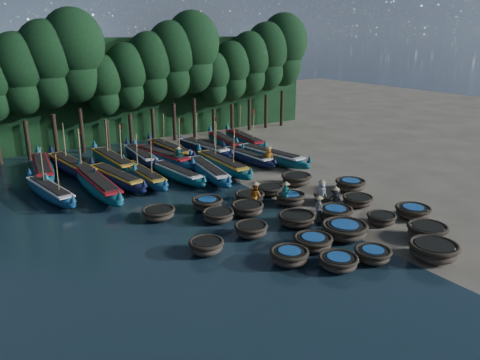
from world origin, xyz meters
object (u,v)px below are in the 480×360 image
coracle_1 (338,262)px  long_boat_9 (42,169)px  coracle_16 (248,209)px  coracle_14 (358,200)px  long_boat_15 (204,148)px  long_boat_0 (50,191)px  long_boat_10 (72,166)px  fisherman_4 (318,208)px  coracle_9 (413,211)px  fisherman_5 (179,158)px  coracle_17 (290,198)px  coracle_24 (296,179)px  coracle_3 (434,250)px  coracle_12 (297,219)px  coracle_18 (327,198)px  long_boat_8 (270,156)px  coracle_22 (250,197)px  coracle_10 (206,246)px  long_boat_3 (143,175)px  long_boat_14 (170,150)px  coracle_6 (313,242)px  coracle_4 (427,231)px  coracle_19 (350,185)px  fisherman_2 (255,195)px  long_boat_7 (247,157)px  long_boat_12 (140,156)px  coracle_5 (289,256)px  long_boat_4 (177,173)px  coracle_2 (373,254)px  coracle_7 (344,230)px  fisherman_1 (286,194)px  long_boat_2 (116,178)px  coracle_13 (335,213)px  long_boat_5 (208,171)px  coracle_21 (207,203)px  long_boat_16 (225,142)px  fisherman_6 (268,157)px  coracle_23 (270,190)px  long_boat_11 (113,161)px  coracle_11 (251,230)px  long_boat_6 (222,164)px

coracle_1 → long_boat_9: (-8.20, 23.03, 0.24)m
coracle_16 → coracle_1: bearing=-92.0°
coracle_14 → long_boat_15: bearing=95.6°
coracle_1 → long_boat_0: (-8.91, 17.43, 0.16)m
long_boat_10 → fisherman_4: 19.99m
coracle_9 → long_boat_9: size_ratio=0.29×
long_boat_10 → fisherman_5: 8.22m
coracle_17 → coracle_24: (2.93, 2.84, 0.02)m
coracle_3 → coracle_12: coracle_3 is taller
coracle_18 → long_boat_8: 10.08m
coracle_22 → coracle_10: bearing=-141.4°
long_boat_3 → long_boat_14: (4.93, 5.72, 0.04)m
long_boat_15 → coracle_6: bearing=-109.7°
coracle_4 → long_boat_9: (-14.48, 23.32, 0.14)m
coracle_19 → long_boat_14: size_ratio=0.25×
coracle_4 → coracle_18: (-0.56, 6.99, -0.10)m
coracle_10 → fisherman_2: 6.71m
coracle_17 → long_boat_3: bearing=122.1°
long_boat_7 → long_boat_12: long_boat_12 is taller
fisherman_4 → coracle_17: bearing=-173.2°
coracle_5 → long_boat_15: bearing=71.3°
coracle_19 → long_boat_0: bearing=150.9°
coracle_14 → long_boat_8: (1.54, 11.15, 0.23)m
long_boat_4 → long_boat_9: 10.38m
fisherman_2 → coracle_2: bearing=178.4°
coracle_7 → long_boat_15: (2.61, 19.79, 0.09)m
coracle_4 → fisherman_1: 8.53m
coracle_18 → long_boat_2: 14.96m
coracle_13 → long_boat_5: long_boat_5 is taller
coracle_1 → fisherman_2: 8.55m
coracle_12 → long_boat_3: (-4.15, 12.34, 0.14)m
long_boat_3 → coracle_1: bearing=-82.5°
coracle_21 → long_boat_16: (9.46, 13.02, 0.14)m
long_boat_7 → fisherman_4: fisherman_4 is taller
fisherman_1 → fisherman_6: bearing=110.2°
coracle_5 → coracle_6: (1.96, 0.50, 0.01)m
long_boat_15 → coracle_16: bearing=-115.3°
coracle_6 → coracle_23: coracle_6 is taller
fisherman_5 → coracle_19: bearing=168.4°
long_boat_11 → coracle_4: bearing=-69.1°
coracle_14 → fisherman_2: fisherman_2 is taller
long_boat_3 → long_boat_11: bearing=96.5°
coracle_18 → long_boat_5: long_boat_5 is taller
long_boat_8 → long_boat_10: size_ratio=1.00×
coracle_11 → coracle_12: 3.04m
coracle_14 → coracle_4: bearing=-97.2°
coracle_21 → long_boat_12: bearing=86.0°
long_boat_6 → coracle_22: bearing=-105.2°
long_boat_0 → coracle_2: bearing=-67.4°
coracle_22 → long_boat_15: 13.02m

